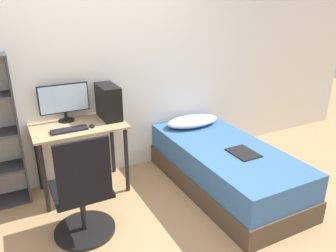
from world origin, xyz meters
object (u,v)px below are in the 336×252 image
keyboard (69,130)px  pc_tower (108,102)px  office_chair (83,200)px  bed (225,167)px  monitor (64,101)px

keyboard → pc_tower: bearing=21.7°
office_chair → keyboard: 0.77m
bed → pc_tower: 1.45m
monitor → pc_tower: bearing=-14.9°
monitor → office_chair: bearing=-95.6°
keyboard → bed: bearing=-20.0°
keyboard → pc_tower: size_ratio=0.90×
office_chair → bed: (1.57, 0.10, -0.13)m
bed → pc_tower: size_ratio=4.89×
office_chair → monitor: 1.14m
office_chair → bed: size_ratio=0.52×
office_chair → bed: office_chair is taller
pc_tower → monitor: bearing=165.1°
office_chair → pc_tower: (0.53, 0.84, 0.57)m
bed → keyboard: keyboard is taller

